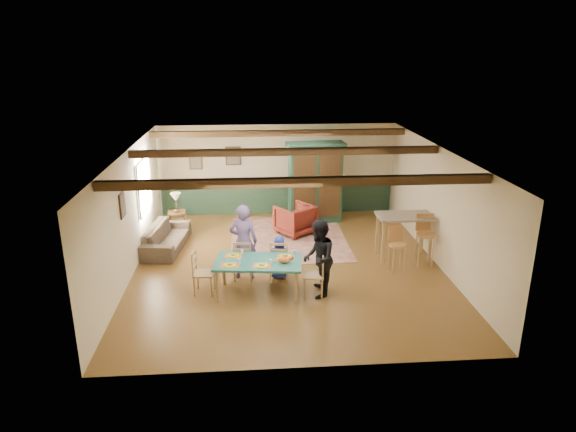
{
  "coord_description": "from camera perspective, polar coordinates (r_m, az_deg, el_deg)",
  "views": [
    {
      "loc": [
        -0.84,
        -10.95,
        4.87
      ],
      "look_at": [
        0.02,
        0.21,
        1.15
      ],
      "focal_mm": 32.0,
      "sensor_mm": 36.0,
      "label": 1
    }
  ],
  "objects": [
    {
      "name": "dining_chair_end_left",
      "position": [
        10.7,
        -9.33,
        -6.19
      ],
      "size": [
        0.47,
        0.46,
        0.93
      ],
      "primitive_type": null,
      "rotation": [
        0.0,
        0.0,
        1.46
      ],
      "color": "#A38251",
      "rests_on": "floor"
    },
    {
      "name": "wainscot_back",
      "position": [
        15.6,
        -1.16,
        1.92
      ],
      "size": [
        6.95,
        0.03,
        0.9
      ],
      "primitive_type": "cube",
      "color": "#1C3523",
      "rests_on": "floor"
    },
    {
      "name": "ceiling_beam_front",
      "position": [
        8.98,
        1.09,
        3.8
      ],
      "size": [
        6.95,
        0.16,
        0.16
      ],
      "primitive_type": "cube",
      "color": "black",
      "rests_on": "ceiling"
    },
    {
      "name": "ceiling",
      "position": [
        11.2,
        -0.04,
        7.21
      ],
      "size": [
        7.0,
        8.0,
        0.02
      ],
      "primitive_type": "cube",
      "color": "silver",
      "rests_on": "wall_back"
    },
    {
      "name": "wall_left",
      "position": [
        11.81,
        -17.22,
        0.19
      ],
      "size": [
        0.02,
        8.0,
        2.7
      ],
      "primitive_type": "cube",
      "color": "beige",
      "rests_on": "floor"
    },
    {
      "name": "picture_back_a",
      "position": [
        15.24,
        -6.11,
        6.66
      ],
      "size": [
        0.45,
        0.04,
        0.55
      ],
      "primitive_type": null,
      "color": "#787057",
      "rests_on": "wall_back"
    },
    {
      "name": "ceiling_beam_mid",
      "position": [
        11.61,
        -0.19,
        7.15
      ],
      "size": [
        6.95,
        0.16,
        0.16
      ],
      "primitive_type": "cube",
      "color": "black",
      "rests_on": "ceiling"
    },
    {
      "name": "wall_right",
      "position": [
        12.3,
        16.45,
        0.98
      ],
      "size": [
        0.02,
        8.0,
        2.7
      ],
      "primitive_type": "cube",
      "color": "beige",
      "rests_on": "floor"
    },
    {
      "name": "table_lamp",
      "position": [
        14.21,
        -12.34,
        1.48
      ],
      "size": [
        0.32,
        0.32,
        0.53
      ],
      "primitive_type": null,
      "rotation": [
        0.0,
        0.0,
        0.09
      ],
      "color": "beige",
      "rests_on": "end_table"
    },
    {
      "name": "place_setting_near_left",
      "position": [
        10.25,
        -6.46,
        -5.21
      ],
      "size": [
        0.42,
        0.34,
        0.11
      ],
      "primitive_type": null,
      "rotation": [
        0.0,
        0.0,
        -0.11
      ],
      "color": "yellow",
      "rests_on": "dining_table"
    },
    {
      "name": "dining_chair_end_right",
      "position": [
        10.5,
        2.84,
        -6.46
      ],
      "size": [
        0.47,
        0.46,
        0.93
      ],
      "primitive_type": null,
      "rotation": [
        0.0,
        0.0,
        -1.69
      ],
      "color": "#A38251",
      "rests_on": "floor"
    },
    {
      "name": "end_table",
      "position": [
        14.38,
        -12.19,
        -0.63
      ],
      "size": [
        0.52,
        0.52,
        0.58
      ],
      "primitive_type": null,
      "rotation": [
        0.0,
        0.0,
        0.11
      ],
      "color": "black",
      "rests_on": "floor"
    },
    {
      "name": "place_setting_far_left",
      "position": [
        10.7,
        -6.08,
        -4.17
      ],
      "size": [
        0.42,
        0.34,
        0.11
      ],
      "primitive_type": null,
      "rotation": [
        0.0,
        0.0,
        -0.11
      ],
      "color": "yellow",
      "rests_on": "dining_table"
    },
    {
      "name": "bar_stool_left",
      "position": [
        11.78,
        12.06,
        -3.74
      ],
      "size": [
        0.4,
        0.44,
        1.04
      ],
      "primitive_type": null,
      "rotation": [
        0.0,
        0.0,
        0.1
      ],
      "color": "#B57F46",
      "rests_on": "floor"
    },
    {
      "name": "picture_left_wall",
      "position": [
        11.13,
        -17.9,
        1.18
      ],
      "size": [
        0.04,
        0.42,
        0.52
      ],
      "primitive_type": null,
      "color": "#787057",
      "rests_on": "wall_left"
    },
    {
      "name": "bar_stool_right",
      "position": [
        12.28,
        14.98,
        -2.63
      ],
      "size": [
        0.47,
        0.51,
        1.2
      ],
      "primitive_type": null,
      "rotation": [
        0.0,
        0.0,
        -0.1
      ],
      "color": "#B57F46",
      "rests_on": "floor"
    },
    {
      "name": "armchair",
      "position": [
        13.87,
        0.8,
        -0.39
      ],
      "size": [
        1.23,
        1.24,
        0.82
      ],
      "primitive_type": "imported",
      "rotation": [
        0.0,
        0.0,
        -2.52
      ],
      "color": "#46110E",
      "rests_on": "floor"
    },
    {
      "name": "armoire",
      "position": [
        14.71,
        3.01,
        3.73
      ],
      "size": [
        1.68,
        0.79,
        2.31
      ],
      "primitive_type": "cube",
      "rotation": [
        0.0,
        0.0,
        0.09
      ],
      "color": "#163827",
      "rests_on": "floor"
    },
    {
      "name": "ceiling_beam_back",
      "position": [
        14.16,
        -0.98,
        9.2
      ],
      "size": [
        6.95,
        0.16,
        0.16
      ],
      "primitive_type": "cube",
      "color": "black",
      "rests_on": "ceiling"
    },
    {
      "name": "place_setting_near_center",
      "position": [
        10.18,
        -2.91,
        -5.29
      ],
      "size": [
        0.42,
        0.34,
        0.11
      ],
      "primitive_type": null,
      "rotation": [
        0.0,
        0.0,
        -0.11
      ],
      "color": "yellow",
      "rests_on": "dining_table"
    },
    {
      "name": "place_setting_far_right",
      "position": [
        10.6,
        -0.32,
        -4.28
      ],
      "size": [
        0.42,
        0.34,
        0.11
      ],
      "primitive_type": null,
      "rotation": [
        0.0,
        0.0,
        -0.11
      ],
      "color": "yellow",
      "rests_on": "dining_table"
    },
    {
      "name": "cat",
      "position": [
        10.27,
        -0.4,
        -4.84
      ],
      "size": [
        0.36,
        0.18,
        0.18
      ],
      "primitive_type": null,
      "rotation": [
        0.0,
        0.0,
        -0.11
      ],
      "color": "orange",
      "rests_on": "dining_table"
    },
    {
      "name": "dining_table",
      "position": [
        10.58,
        -3.29,
        -6.84
      ],
      "size": [
        1.86,
        1.17,
        0.73
      ],
      "primitive_type": null,
      "rotation": [
        0.0,
        0.0,
        -0.11
      ],
      "color": "#1F6459",
      "rests_on": "floor"
    },
    {
      "name": "sofa",
      "position": [
        13.26,
        -13.34,
        -2.3
      ],
      "size": [
        1.04,
        2.13,
        0.6
      ],
      "primitive_type": "imported",
      "rotation": [
        0.0,
        0.0,
        1.45
      ],
      "color": "#3D3226",
      "rests_on": "floor"
    },
    {
      "name": "counter_table",
      "position": [
        12.56,
        12.7,
        -2.24
      ],
      "size": [
        1.3,
        0.76,
        1.08
      ],
      "primitive_type": null,
      "rotation": [
        0.0,
        0.0,
        -0.0
      ],
      "color": "gray",
      "rests_on": "floor"
    },
    {
      "name": "dining_chair_far_right",
      "position": [
        11.16,
        -0.97,
        -4.89
      ],
      "size": [
        0.46,
        0.47,
        0.93
      ],
      "primitive_type": null,
      "rotation": [
        0.0,
        0.0,
        3.03
      ],
      "color": "#A38251",
      "rests_on": "floor"
    },
    {
      "name": "area_rug",
      "position": [
        13.7,
        0.02,
        -2.41
      ],
      "size": [
        3.03,
        3.59,
        0.01
      ],
      "primitive_type": "cube",
      "rotation": [
        0.0,
        0.0,
        0.0
      ],
      "color": "tan",
      "rests_on": "floor"
    },
    {
      "name": "dining_chair_far_left",
      "position": [
        11.22,
        -4.96,
        -4.81
      ],
      "size": [
        0.46,
        0.47,
        0.93
      ],
      "primitive_type": null,
      "rotation": [
        0.0,
        0.0,
        3.03
      ],
      "color": "#A38251",
      "rests_on": "floor"
    },
    {
      "name": "person_child",
      "position": [
        11.22,
        -0.95,
        -4.61
      ],
      "size": [
        0.51,
        0.36,
        0.98
      ],
      "primitive_type": "imported",
      "rotation": [
        0.0,
        0.0,
        3.03
      ],
      "color": "navy",
      "rests_on": "floor"
    },
    {
      "name": "picture_back_b",
      "position": [
        15.35,
        -10.22,
        5.98
      ],
      "size": [
        0.38,
        0.04,
        0.48
      ],
      "primitive_type": null,
      "color": "#787057",
      "rests_on": "wall_back"
    },
    {
      "name": "person_woman",
      "position": [
        10.36,
        3.41,
        -4.75
      ],
      "size": [
        0.69,
        0.85,
        1.61
      ],
      "primitive_type": "imported",
      "rotation": [
        0.0,
        0.0,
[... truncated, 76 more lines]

